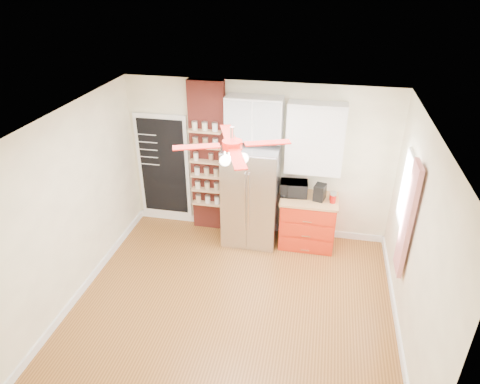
% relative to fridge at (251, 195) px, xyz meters
% --- Properties ---
extents(floor, '(4.50, 4.50, 0.00)m').
position_rel_fridge_xyz_m(floor, '(0.05, -1.63, -0.88)').
color(floor, '#915B24').
rests_on(floor, ground).
extents(ceiling, '(4.50, 4.50, 0.00)m').
position_rel_fridge_xyz_m(ceiling, '(0.05, -1.63, 1.83)').
color(ceiling, white).
rests_on(ceiling, wall_back).
extents(wall_back, '(4.50, 0.02, 2.70)m').
position_rel_fridge_xyz_m(wall_back, '(0.05, 0.37, 0.48)').
color(wall_back, '#FFF9CD').
rests_on(wall_back, floor).
extents(wall_front, '(4.50, 0.02, 2.70)m').
position_rel_fridge_xyz_m(wall_front, '(0.05, -3.63, 0.48)').
color(wall_front, '#FFF9CD').
rests_on(wall_front, floor).
extents(wall_left, '(0.02, 4.00, 2.70)m').
position_rel_fridge_xyz_m(wall_left, '(-2.20, -1.63, 0.48)').
color(wall_left, '#FFF9CD').
rests_on(wall_left, floor).
extents(wall_right, '(0.02, 4.00, 2.70)m').
position_rel_fridge_xyz_m(wall_right, '(2.30, -1.63, 0.48)').
color(wall_right, '#FFF9CD').
rests_on(wall_right, floor).
extents(chalkboard, '(0.95, 0.05, 1.95)m').
position_rel_fridge_xyz_m(chalkboard, '(-1.65, 0.33, 0.23)').
color(chalkboard, white).
rests_on(chalkboard, wall_back).
extents(brick_pillar, '(0.60, 0.16, 2.70)m').
position_rel_fridge_xyz_m(brick_pillar, '(-0.80, 0.29, 0.48)').
color(brick_pillar, maroon).
rests_on(brick_pillar, floor).
extents(fridge, '(0.90, 0.70, 1.75)m').
position_rel_fridge_xyz_m(fridge, '(0.00, 0.00, 0.00)').
color(fridge, '#B3B4B8').
rests_on(fridge, floor).
extents(upper_glass_cabinet, '(0.90, 0.35, 0.70)m').
position_rel_fridge_xyz_m(upper_glass_cabinet, '(0.00, 0.20, 1.27)').
color(upper_glass_cabinet, white).
rests_on(upper_glass_cabinet, wall_back).
extents(red_cabinet, '(0.94, 0.64, 0.90)m').
position_rel_fridge_xyz_m(red_cabinet, '(0.97, 0.05, -0.42)').
color(red_cabinet, red).
rests_on(red_cabinet, floor).
extents(upper_shelf_unit, '(0.90, 0.30, 1.15)m').
position_rel_fridge_xyz_m(upper_shelf_unit, '(0.97, 0.22, 1.00)').
color(upper_shelf_unit, white).
rests_on(upper_shelf_unit, wall_back).
extents(window, '(0.04, 0.75, 1.05)m').
position_rel_fridge_xyz_m(window, '(2.28, -0.73, 0.68)').
color(window, white).
rests_on(window, wall_right).
extents(curtain, '(0.06, 0.40, 1.55)m').
position_rel_fridge_xyz_m(curtain, '(2.23, -1.28, 0.57)').
color(curtain, red).
rests_on(curtain, wall_right).
extents(ceiling_fan, '(1.40, 1.40, 0.44)m').
position_rel_fridge_xyz_m(ceiling_fan, '(0.05, -1.63, 1.55)').
color(ceiling_fan, silver).
rests_on(ceiling_fan, ceiling).
extents(toaster_oven, '(0.47, 0.34, 0.25)m').
position_rel_fridge_xyz_m(toaster_oven, '(0.70, 0.11, 0.15)').
color(toaster_oven, black).
rests_on(toaster_oven, red_cabinet).
extents(coffee_maker, '(0.21, 0.25, 0.26)m').
position_rel_fridge_xyz_m(coffee_maker, '(1.12, 0.04, 0.16)').
color(coffee_maker, black).
rests_on(coffee_maker, red_cabinet).
extents(canister_left, '(0.11, 0.11, 0.14)m').
position_rel_fridge_xyz_m(canister_left, '(1.34, -0.03, 0.09)').
color(canister_left, '#A30D09').
rests_on(canister_left, red_cabinet).
extents(canister_right, '(0.14, 0.14, 0.13)m').
position_rel_fridge_xyz_m(canister_right, '(1.34, 0.07, 0.09)').
color(canister_right, red).
rests_on(canister_right, red_cabinet).
extents(pantry_jar_oats, '(0.09, 0.09, 0.13)m').
position_rel_fridge_xyz_m(pantry_jar_oats, '(-0.97, 0.13, 0.56)').
color(pantry_jar_oats, beige).
rests_on(pantry_jar_oats, brick_pillar).
extents(pantry_jar_beans, '(0.09, 0.09, 0.12)m').
position_rel_fridge_xyz_m(pantry_jar_beans, '(-0.72, 0.18, 0.56)').
color(pantry_jar_beans, brown).
rests_on(pantry_jar_beans, brick_pillar).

